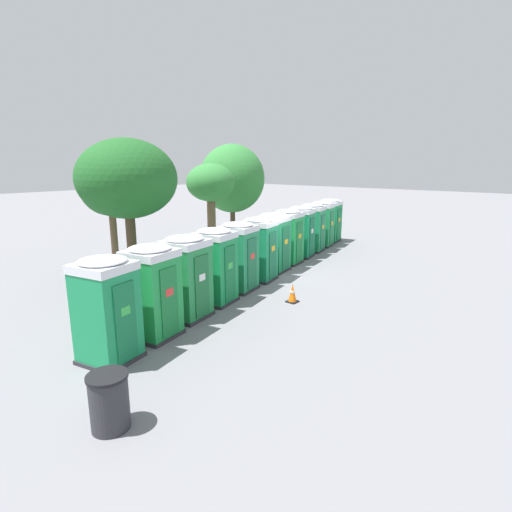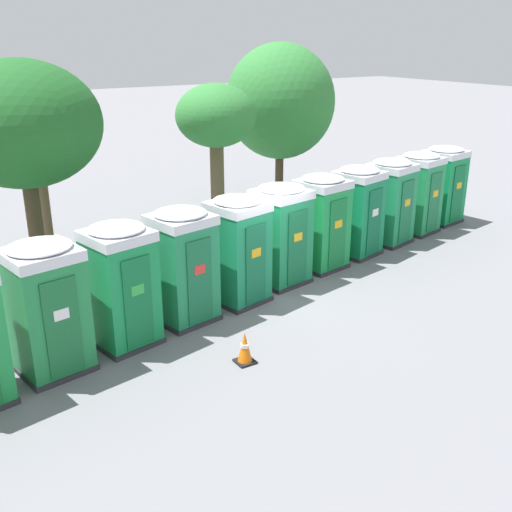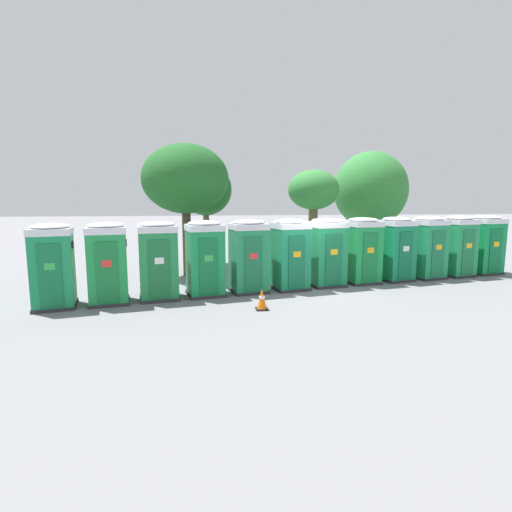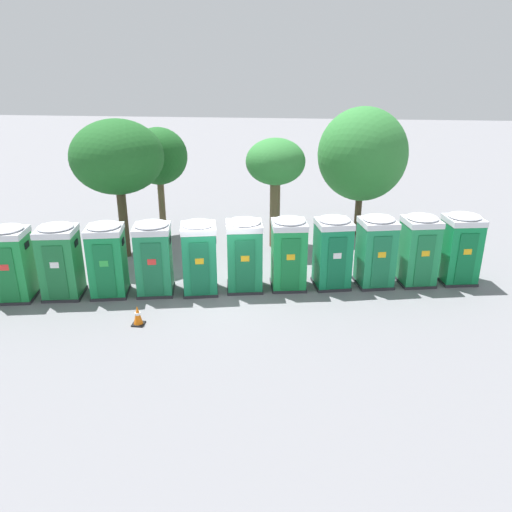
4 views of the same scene
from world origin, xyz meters
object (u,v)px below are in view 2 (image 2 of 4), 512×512
at_px(portapotty_3, 121,285).
at_px(street_tree_1, 22,125).
at_px(traffic_cone, 245,348).
at_px(portapotty_6, 281,234).
at_px(portapotty_11, 443,184).
at_px(portapotty_7, 321,222).
at_px(portapotty_4, 183,265).
at_px(street_tree_3, 35,127).
at_px(street_tree_2, 280,102).
at_px(portapotty_5, 238,249).
at_px(portapotty_10, 418,192).
at_px(portapotty_9, 390,201).
at_px(portapotty_2, 47,307).
at_px(street_tree_0, 216,119).
at_px(portapotty_8, 357,211).

height_order(portapotty_3, street_tree_1, street_tree_1).
height_order(portapotty_3, traffic_cone, portapotty_3).
relative_size(portapotty_6, portapotty_11, 1.00).
distance_m(portapotty_7, street_tree_1, 7.67).
height_order(portapotty_4, street_tree_3, street_tree_3).
distance_m(portapotty_3, street_tree_2, 11.80).
xyz_separation_m(portapotty_5, street_tree_1, (-3.79, 3.06, 2.74)).
distance_m(portapotty_3, portapotty_10, 10.74).
bearing_deg(portapotty_3, portapotty_5, 10.41).
bearing_deg(street_tree_2, portapotty_7, -114.71).
distance_m(portapotty_9, traffic_cone, 8.36).
bearing_deg(portapotty_9, portapotty_7, -169.34).
bearing_deg(portapotty_6, portapotty_10, 10.96).
height_order(portapotty_5, portapotty_10, same).
xyz_separation_m(portapotty_4, portapotty_6, (3.00, 0.65, -0.00)).
relative_size(portapotty_2, street_tree_3, 0.52).
xyz_separation_m(street_tree_0, street_tree_2, (3.65, 1.93, 0.14)).
xyz_separation_m(street_tree_2, traffic_cone, (-7.18, -9.43, -3.38)).
height_order(portapotty_7, portapotty_8, same).
height_order(portapotty_9, street_tree_1, street_tree_1).
height_order(street_tree_2, street_tree_3, street_tree_2).
xyz_separation_m(portapotty_6, portapotty_10, (6.03, 1.17, 0.00)).
xyz_separation_m(portapotty_7, street_tree_3, (-5.95, 4.92, 2.34)).
bearing_deg(traffic_cone, portapotty_5, 61.88).
bearing_deg(portapotty_2, portapotty_7, 11.87).
distance_m(portapotty_4, portapotty_6, 3.07).
height_order(portapotty_6, traffic_cone, portapotty_6).
xyz_separation_m(portapotty_5, portapotty_11, (9.00, 1.93, -0.00)).
relative_size(portapotty_10, portapotty_11, 1.00).
height_order(portapotty_9, street_tree_0, street_tree_0).
distance_m(portapotty_11, traffic_cone, 11.33).
xyz_separation_m(portapotty_6, street_tree_3, (-4.45, 5.22, 2.34)).
bearing_deg(street_tree_0, portapotty_5, -113.61).
distance_m(portapotty_9, street_tree_1, 10.32).
height_order(portapotty_7, portapotty_10, same).
distance_m(portapotty_4, portapotty_10, 9.21).
relative_size(portapotty_5, traffic_cone, 3.97).
bearing_deg(portapotty_11, street_tree_3, 162.80).
bearing_deg(portapotty_11, portapotty_10, -166.95).
distance_m(portapotty_2, street_tree_1, 4.84).
height_order(portapotty_3, street_tree_2, street_tree_2).
bearing_deg(portapotty_3, street_tree_1, 101.97).
xyz_separation_m(portapotty_9, portapotty_10, (1.51, 0.30, 0.00)).
relative_size(portapotty_3, portapotty_5, 1.00).
relative_size(portapotty_3, portapotty_10, 1.00).
bearing_deg(portapotty_9, portapotty_5, -167.88).
bearing_deg(portapotty_10, portapotty_2, -168.53).
bearing_deg(portapotty_11, portapotty_9, -167.92).
distance_m(portapotty_4, portapotty_9, 7.67).
bearing_deg(portapotty_6, street_tree_1, 153.37).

